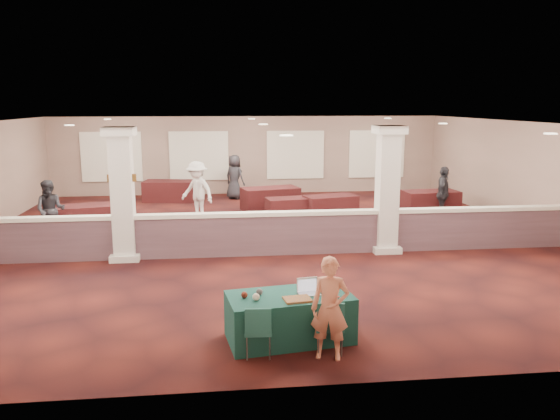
{
  "coord_description": "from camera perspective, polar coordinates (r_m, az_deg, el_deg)",
  "views": [
    {
      "loc": [
        -1.21,
        -14.67,
        3.76
      ],
      "look_at": [
        0.23,
        -2.0,
        1.24
      ],
      "focal_mm": 35.0,
      "sensor_mm": 36.0,
      "label": 1
    }
  ],
  "objects": [
    {
      "name": "sconce_left",
      "position": [
        13.54,
        -17.38,
        3.2
      ],
      "size": [
        0.12,
        0.12,
        0.18
      ],
      "color": "brown",
      "rests_on": "column_left"
    },
    {
      "name": "wall_front",
      "position": [
        7.12,
        3.65,
        -6.52
      ],
      "size": [
        16.0,
        0.04,
        3.2
      ],
      "primitive_type": "cube",
      "color": "#83675B",
      "rests_on": "ground"
    },
    {
      "name": "yarn_grey",
      "position": [
        8.76,
        -2.17,
        -8.53
      ],
      "size": [
        0.11,
        0.11,
        0.11
      ],
      "primitive_type": "sphere",
      "color": "#55565B",
      "rests_on": "near_table"
    },
    {
      "name": "conf_chair_main",
      "position": [
        8.42,
        5.22,
        -11.64
      ],
      "size": [
        0.46,
        0.46,
        0.85
      ],
      "rotation": [
        0.0,
        0.0,
        -0.08
      ],
      "color": "#1C524B",
      "rests_on": "ground"
    },
    {
      "name": "far_table_front_center",
      "position": [
        18.16,
        1.11,
        0.27
      ],
      "size": [
        1.7,
        1.05,
        0.65
      ],
      "primitive_type": "cube",
      "rotation": [
        0.0,
        0.0,
        0.17
      ],
      "color": "black",
      "rests_on": "ground"
    },
    {
      "name": "column_right",
      "position": [
        13.99,
        11.14,
        2.24
      ],
      "size": [
        0.72,
        0.72,
        3.2
      ],
      "color": "silver",
      "rests_on": "ground"
    },
    {
      "name": "ceiling",
      "position": [
        14.73,
        -1.77,
        9.0
      ],
      "size": [
        16.0,
        16.0,
        0.02
      ],
      "primitive_type": "cube",
      "color": "white",
      "rests_on": "wall_back"
    },
    {
      "name": "far_table_front_left",
      "position": [
        17.23,
        -19.85,
        -0.79
      ],
      "size": [
        2.05,
        1.35,
        0.76
      ],
      "primitive_type": "cube",
      "rotation": [
        0.0,
        0.0,
        0.23
      ],
      "color": "black",
      "rests_on": "ground"
    },
    {
      "name": "scissors",
      "position": [
        8.71,
        5.84,
        -9.03
      ],
      "size": [
        0.13,
        0.05,
        0.01
      ],
      "primitive_type": "cube",
      "rotation": [
        0.0,
        0.0,
        0.15
      ],
      "color": "red",
      "rests_on": "near_table"
    },
    {
      "name": "yarn_red",
      "position": [
        8.65,
        -3.75,
        -8.83
      ],
      "size": [
        0.1,
        0.1,
        0.1
      ],
      "primitive_type": "sphere",
      "color": "#5B1E12",
      "rests_on": "near_table"
    },
    {
      "name": "knitting",
      "position": [
        8.55,
        1.82,
        -9.31
      ],
      "size": [
        0.45,
        0.37,
        0.03
      ],
      "primitive_type": "cube",
      "rotation": [
        0.0,
        0.0,
        0.15
      ],
      "color": "#C06A1E",
      "rests_on": "near_table"
    },
    {
      "name": "far_table_back_right",
      "position": [
        19.59,
        15.45,
        0.84
      ],
      "size": [
        1.94,
        1.08,
        0.76
      ],
      "primitive_type": "cube",
      "rotation": [
        0.0,
        0.0,
        0.08
      ],
      "color": "black",
      "rests_on": "ground"
    },
    {
      "name": "conf_chair_side",
      "position": [
        8.29,
        -2.3,
        -12.13
      ],
      "size": [
        0.43,
        0.44,
        0.81
      ],
      "rotation": [
        0.0,
        0.0,
        -0.07
      ],
      "color": "#1C524B",
      "rests_on": "ground"
    },
    {
      "name": "yarn_cream",
      "position": [
        8.53,
        -2.51,
        -9.07
      ],
      "size": [
        0.11,
        0.11,
        0.11
      ],
      "primitive_type": "sphere",
      "color": "#EDE2C3",
      "rests_on": "near_table"
    },
    {
      "name": "attendee_c",
      "position": [
        18.25,
        16.66,
        1.63
      ],
      "size": [
        0.93,
        1.14,
        1.76
      ],
      "primitive_type": "imported",
      "rotation": [
        0.0,
        0.0,
        1.06
      ],
      "color": "black",
      "rests_on": "ground"
    },
    {
      "name": "partition_wall",
      "position": [
        13.61,
        -1.18,
        -2.39
      ],
      "size": [
        15.6,
        0.28,
        1.1
      ],
      "color": "#4C333C",
      "rests_on": "ground"
    },
    {
      "name": "ground",
      "position": [
        15.19,
        -1.7,
        -3.15
      ],
      "size": [
        16.0,
        16.0,
        0.0
      ],
      "primitive_type": "plane",
      "color": "#461611",
      "rests_on": "ground"
    },
    {
      "name": "attendee_a",
      "position": [
        16.34,
        -22.85,
        -0.02
      ],
      "size": [
        0.8,
        0.45,
        1.67
      ],
      "primitive_type": "imported",
      "rotation": [
        0.0,
        0.0,
        0.0
      ],
      "color": "black",
      "rests_on": "ground"
    },
    {
      "name": "laptop_screen",
      "position": [
        8.88,
        2.83,
        -7.74
      ],
      "size": [
        0.34,
        0.06,
        0.23
      ],
      "primitive_type": "cube",
      "rotation": [
        0.0,
        0.0,
        0.15
      ],
      "color": "silver",
      "rests_on": "near_table"
    },
    {
      "name": "far_table_back_left",
      "position": [
        21.52,
        -11.43,
        1.97
      ],
      "size": [
        2.08,
        1.26,
        0.79
      ],
      "primitive_type": "cube",
      "rotation": [
        0.0,
        0.0,
        -0.15
      ],
      "color": "black",
      "rests_on": "ground"
    },
    {
      "name": "sconce_right",
      "position": [
        13.44,
        -15.03,
        3.27
      ],
      "size": [
        0.12,
        0.12,
        0.18
      ],
      "color": "brown",
      "rests_on": "column_left"
    },
    {
      "name": "attendee_d",
      "position": [
        21.59,
        -4.78,
        3.46
      ],
      "size": [
        0.95,
        0.92,
        1.74
      ],
      "primitive_type": "imported",
      "rotation": [
        0.0,
        0.0,
        2.42
      ],
      "color": "black",
      "rests_on": "ground"
    },
    {
      "name": "far_table_back_center",
      "position": [
        19.35,
        -1.02,
        1.18
      ],
      "size": [
        2.15,
        1.43,
        0.8
      ],
      "primitive_type": "cube",
      "rotation": [
        0.0,
        0.0,
        0.24
      ],
      "color": "black",
      "rests_on": "ground"
    },
    {
      "name": "attendee_b",
      "position": [
        17.88,
        -8.64,
        2.01
      ],
      "size": [
        1.3,
        1.19,
        1.9
      ],
      "primitive_type": "imported",
      "rotation": [
        0.0,
        0.0,
        -0.67
      ],
      "color": "silver",
      "rests_on": "ground"
    },
    {
      "name": "wall_back",
      "position": [
        22.81,
        -3.41,
        5.73
      ],
      "size": [
        16.0,
        0.04,
        3.2
      ],
      "primitive_type": "cube",
      "color": "#83675B",
      "rests_on": "ground"
    },
    {
      "name": "near_table",
      "position": [
        8.91,
        1.0,
        -11.14
      ],
      "size": [
        2.08,
        1.26,
        0.75
      ],
      "primitive_type": "cube",
      "rotation": [
        0.0,
        0.0,
        0.15
      ],
      "color": "#103B35",
      "rests_on": "ground"
    },
    {
      "name": "wall_right",
      "position": [
        17.46,
        25.48,
        2.99
      ],
      "size": [
        0.04,
        16.0,
        3.2
      ],
      "primitive_type": "cube",
      "color": "#83675B",
      "rests_on": "ground"
    },
    {
      "name": "laptop_base",
      "position": [
        8.81,
        3.06,
        -8.73
      ],
      "size": [
        0.37,
        0.28,
        0.02
      ],
      "primitive_type": "cube",
      "rotation": [
        0.0,
        0.0,
        0.15
      ],
      "color": "silver",
      "rests_on": "near_table"
    },
    {
      "name": "column_left",
      "position": [
        13.54,
        -16.12,
        1.72
      ],
      "size": [
        0.72,
        0.72,
        3.2
      ],
      "color": "silver",
      "rests_on": "ground"
    },
    {
      "name": "far_table_front_right",
      "position": [
        18.38,
        5.3,
        0.44
      ],
      "size": [
        1.88,
        1.27,
        0.7
      ],
      "primitive_type": "cube",
      "rotation": [
        0.0,
        0.0,
        0.26
      ],
      "color": "black",
      "rests_on": "ground"
    },
    {
      "name": "screen_glow",
      "position": [
        8.87,
        2.85,
        -7.85
      ],
      "size": [
        0.31,
        0.05,
        0.2
      ],
      "primitive_type": "cube",
      "rotation": [
        0.0,
        0.0,
        0.15
      ],
      "color": "silver",
      "rests_on": "near_table"
    },
    {
      "name": "woman",
      "position": [
        8.2,
        5.24,
        -10.21
      ],
      "size": [
        0.64,
        0.51,
        1.55
      ],
      "primitive_type": "imported",
      "rotation": [
        0.0,
        0.0,
        -0.27
      ],
      "color": "#E28462",
      "rests_on": "ground"
    }
  ]
}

